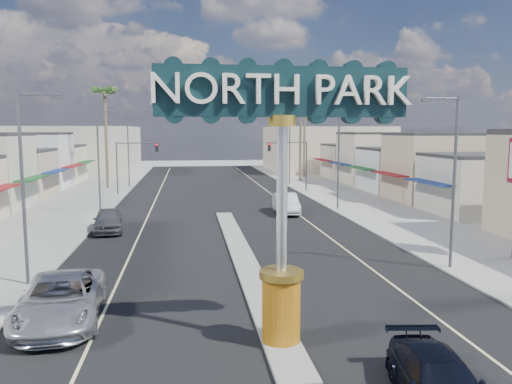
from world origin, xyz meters
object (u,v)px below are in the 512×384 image
object	(u,v)px
streetlight_l_near	(26,179)
streetlight_r_far	(288,147)
suv_right	(440,382)
streetlight_l_mid	(100,157)
suv_left	(61,299)
gateway_sign	(282,172)
streetlight_r_mid	(337,155)
car_parked_left	(108,220)
streetlight_l_far	(130,148)
car_parked_right	(286,203)
palm_left_far	(105,96)
streetlight_r_near	(451,174)
traffic_signal_right	(292,156)
traffic_signal_left	(133,157)
palm_right_far	(305,97)
palm_right_mid	(301,107)

from	to	relation	value
streetlight_l_near	streetlight_r_far	xyz separation A→B (m)	(20.87, 42.00, 0.00)
suv_right	streetlight_r_far	bearing A→B (deg)	89.33
streetlight_l_mid	suv_left	distance (m)	25.29
gateway_sign	suv_right	distance (m)	7.63
streetlight_r_mid	car_parked_left	size ratio (longest dim) A/B	1.81
streetlight_l_far	car_parked_right	size ratio (longest dim) A/B	1.66
gateway_sign	car_parked_right	xyz separation A→B (m)	(5.50, 26.84, -5.04)
suv_left	streetlight_l_near	bearing A→B (deg)	112.56
streetlight_r_mid	suv_left	world-z (taller)	streetlight_r_mid
streetlight_l_mid	suv_left	world-z (taller)	streetlight_l_mid
suv_left	palm_left_far	bearing A→B (deg)	91.67
streetlight_r_far	suv_left	world-z (taller)	streetlight_r_far
streetlight_r_near	suv_right	bearing A→B (deg)	-119.52
gateway_sign	streetlight_r_far	size ratio (longest dim) A/B	1.02
streetlight_r_near	streetlight_r_mid	world-z (taller)	same
traffic_signal_right	car_parked_right	world-z (taller)	traffic_signal_right
traffic_signal_left	streetlight_l_far	bearing A→B (deg)	98.86
gateway_sign	streetlight_l_far	size ratio (longest dim) A/B	1.02
palm_right_far	car_parked_right	size ratio (longest dim) A/B	2.61
palm_left_far	suv_left	world-z (taller)	palm_left_far
traffic_signal_left	streetlight_l_near	distance (m)	34.03
traffic_signal_left	streetlight_r_far	distance (m)	21.20
traffic_signal_left	streetlight_r_far	size ratio (longest dim) A/B	0.67
traffic_signal_left	streetlight_l_mid	distance (m)	14.07
traffic_signal_left	car_parked_right	bearing A→B (deg)	-45.93
streetlight_r_near	streetlight_r_mid	size ratio (longest dim) A/B	1.00
streetlight_r_far	suv_left	bearing A→B (deg)	-111.43
car_parked_right	palm_right_mid	bearing A→B (deg)	77.75
gateway_sign	streetlight_l_mid	xyz separation A→B (m)	(-10.43, 28.02, -0.86)
streetlight_l_mid	streetlight_r_far	bearing A→B (deg)	46.52
streetlight_r_mid	streetlight_r_far	size ratio (longest dim) A/B	1.00
streetlight_r_near	car_parked_left	xyz separation A→B (m)	(-19.26, 12.63, -4.22)
streetlight_r_near	suv_left	distance (m)	19.45
traffic_signal_left	streetlight_l_far	distance (m)	8.14
streetlight_l_mid	palm_right_mid	distance (m)	35.44
streetlight_l_mid	streetlight_r_far	world-z (taller)	same
streetlight_r_mid	car_parked_left	xyz separation A→B (m)	(-19.26, -7.37, -4.22)
traffic_signal_right	suv_left	bearing A→B (deg)	-113.81
streetlight_l_far	palm_right_mid	world-z (taller)	palm_right_mid
streetlight_l_near	traffic_signal_right	bearing A→B (deg)	60.01
streetlight_r_near	palm_right_far	size ratio (longest dim) A/B	0.64
suv_left	suv_right	xyz separation A→B (m)	(11.36, -7.57, -0.19)
gateway_sign	suv_left	bearing A→B (deg)	158.05
streetlight_l_far	palm_left_far	size ratio (longest dim) A/B	0.69
car_parked_right	car_parked_left	bearing A→B (deg)	-153.44
streetlight_l_far	palm_right_far	size ratio (longest dim) A/B	0.64
streetlight_l_far	streetlight_r_far	size ratio (longest dim) A/B	1.00
suv_left	car_parked_right	bearing A→B (deg)	55.61
traffic_signal_right	streetlight_r_mid	size ratio (longest dim) A/B	0.67
car_parked_left	car_parked_right	xyz separation A→B (m)	(14.33, 6.20, 0.04)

